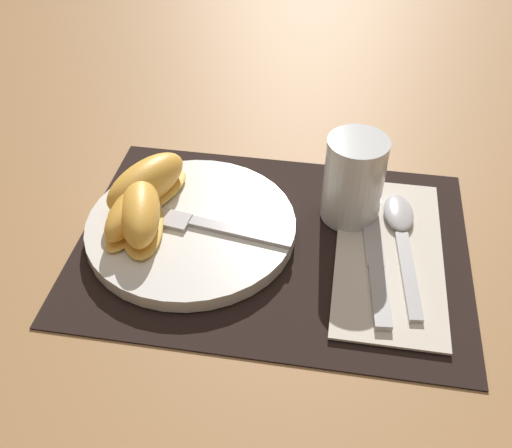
# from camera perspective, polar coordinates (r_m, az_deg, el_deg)

# --- Properties ---
(ground_plane) EXTENTS (3.00, 3.00, 0.00)m
(ground_plane) POSITION_cam_1_polar(r_m,az_deg,el_deg) (0.67, 1.56, -1.93)
(ground_plane) COLOR #A37547
(placemat) EXTENTS (0.43, 0.31, 0.00)m
(placemat) POSITION_cam_1_polar(r_m,az_deg,el_deg) (0.66, 1.56, -1.80)
(placemat) COLOR black
(placemat) RESTS_ON ground_plane
(plate) EXTENTS (0.23, 0.23, 0.02)m
(plate) POSITION_cam_1_polar(r_m,az_deg,el_deg) (0.67, -6.27, -0.54)
(plate) COLOR white
(plate) RESTS_ON placemat
(juice_glass) EXTENTS (0.07, 0.07, 0.10)m
(juice_glass) POSITION_cam_1_polar(r_m,az_deg,el_deg) (0.68, 9.24, 3.79)
(juice_glass) COLOR silver
(juice_glass) RESTS_ON placemat
(napkin) EXTENTS (0.11, 0.25, 0.00)m
(napkin) POSITION_cam_1_polar(r_m,az_deg,el_deg) (0.66, 12.55, -2.93)
(napkin) COLOR silver
(napkin) RESTS_ON placemat
(knife) EXTENTS (0.04, 0.21, 0.01)m
(knife) POSITION_cam_1_polar(r_m,az_deg,el_deg) (0.65, 11.26, -3.03)
(knife) COLOR #BCBCC1
(knife) RESTS_ON napkin
(spoon) EXTENTS (0.04, 0.19, 0.01)m
(spoon) POSITION_cam_1_polar(r_m,az_deg,el_deg) (0.69, 13.64, -0.36)
(spoon) COLOR #BCBCC1
(spoon) RESTS_ON napkin
(fork) EXTENTS (0.19, 0.05, 0.00)m
(fork) POSITION_cam_1_polar(r_m,az_deg,el_deg) (0.66, -5.69, 0.18)
(fork) COLOR #BCBCC1
(fork) RESTS_ON plate
(citrus_wedge_0) EXTENTS (0.10, 0.13, 0.05)m
(citrus_wedge_0) POSITION_cam_1_polar(r_m,az_deg,el_deg) (0.69, -10.38, 3.74)
(citrus_wedge_0) COLOR #F7C656
(citrus_wedge_0) RESTS_ON plate
(citrus_wedge_1) EXTENTS (0.06, 0.14, 0.04)m
(citrus_wedge_1) POSITION_cam_1_polar(r_m,az_deg,el_deg) (0.67, -11.18, 2.07)
(citrus_wedge_1) COLOR #F7C656
(citrus_wedge_1) RESTS_ON plate
(citrus_wedge_2) EXTENTS (0.08, 0.12, 0.05)m
(citrus_wedge_2) POSITION_cam_1_polar(r_m,az_deg,el_deg) (0.66, -10.97, 1.05)
(citrus_wedge_2) COLOR #F7C656
(citrus_wedge_2) RESTS_ON plate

